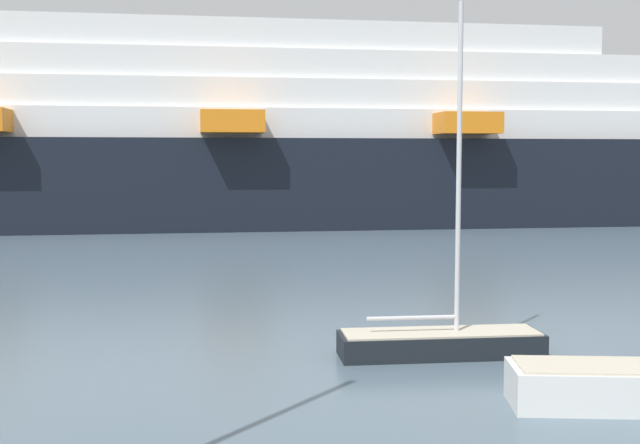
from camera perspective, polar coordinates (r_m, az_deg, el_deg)
The scene contains 2 objects.
sailboat_0 at distance 17.46m, azimuth 8.74°, elevation -8.35°, with size 4.48×1.51×7.57m.
cruise_ship at distance 53.22m, azimuth -21.90°, elevation 5.75°, with size 98.50×17.98×17.36m.
Camera 1 is at (-4.56, -7.03, 4.31)m, focal length 44.24 mm.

